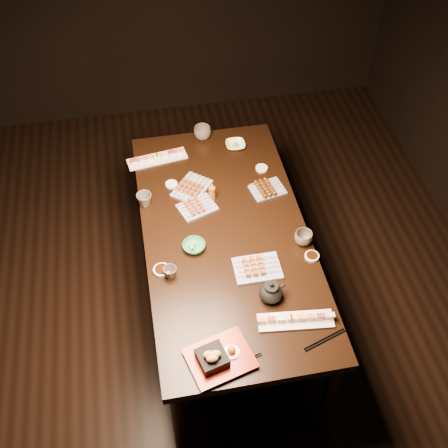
{
  "coord_description": "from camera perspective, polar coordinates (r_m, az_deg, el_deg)",
  "views": [
    {
      "loc": [
        -0.16,
        -1.72,
        3.08
      ],
      "look_at": [
        0.22,
        0.32,
        0.77
      ],
      "focal_mm": 45.0,
      "sensor_mm": 36.0,
      "label": 1
    }
  ],
  "objects": [
    {
      "name": "chopsticks_se",
      "position": [
        2.74,
        10.16,
        -11.49
      ],
      "size": [
        0.23,
        0.09,
        0.01
      ],
      "primitive_type": null,
      "rotation": [
        0.0,
        0.0,
        0.32
      ],
      "color": "black",
      "rests_on": "dining_table"
    },
    {
      "name": "edamame_bowl_green",
      "position": [
        3.01,
        -3.07,
        -2.29
      ],
      "size": [
        0.15,
        0.15,
        0.04
      ],
      "primitive_type": "imported",
      "rotation": [
        0.0,
        0.0,
        0.21
      ],
      "color": "#298050",
      "rests_on": "dining_table"
    },
    {
      "name": "yakitori_plate_right",
      "position": [
        2.91,
        3.42,
        -4.25
      ],
      "size": [
        0.24,
        0.18,
        0.06
      ],
      "primitive_type": null,
      "rotation": [
        0.0,
        0.0,
        0.0
      ],
      "color": "#828EB6",
      "rests_on": "dining_table"
    },
    {
      "name": "sauce_dish_east",
      "position": [
        3.46,
        3.84,
        5.67
      ],
      "size": [
        0.09,
        0.09,
        0.01
      ],
      "primitive_type": "cylinder",
      "rotation": [
        0.0,
        0.0,
        0.23
      ],
      "color": "white",
      "rests_on": "dining_table"
    },
    {
      "name": "tsukune_plate",
      "position": [
        3.32,
        4.46,
        3.72
      ],
      "size": [
        0.22,
        0.18,
        0.05
      ],
      "primitive_type": null,
      "rotation": [
        0.0,
        0.0,
        0.21
      ],
      "color": "#828EB6",
      "rests_on": "dining_table"
    },
    {
      "name": "sauce_dish_west",
      "position": [
        2.94,
        -6.35,
        -4.67
      ],
      "size": [
        0.1,
        0.1,
        0.02
      ],
      "primitive_type": "cylinder",
      "rotation": [
        0.0,
        0.0,
        -0.19
      ],
      "color": "white",
      "rests_on": "dining_table"
    },
    {
      "name": "chopsticks_near",
      "position": [
        2.64,
        1.8,
        -13.92
      ],
      "size": [
        0.2,
        0.08,
        0.01
      ],
      "primitive_type": null,
      "rotation": [
        0.0,
        0.0,
        0.29
      ],
      "color": "black",
      "rests_on": "dining_table"
    },
    {
      "name": "teacup_mid_right",
      "position": [
        3.05,
        8.07,
        -1.41
      ],
      "size": [
        0.11,
        0.11,
        0.08
      ],
      "primitive_type": "imported",
      "rotation": [
        0.0,
        0.0,
        -0.08
      ],
      "color": "#4B4339",
      "rests_on": "dining_table"
    },
    {
      "name": "dining_table",
      "position": [
        3.38,
        0.16,
        -5.1
      ],
      "size": [
        1.05,
        1.87,
        0.75
      ],
      "primitive_type": "cube",
      "rotation": [
        0.0,
        0.0,
        0.08
      ],
      "color": "black",
      "rests_on": "ground"
    },
    {
      "name": "yakitori_plate_center",
      "position": [
        3.21,
        -2.77,
        1.95
      ],
      "size": [
        0.24,
        0.21,
        0.05
      ],
      "primitive_type": null,
      "rotation": [
        0.0,
        0.0,
        0.34
      ],
      "color": "#828EB6",
      "rests_on": "dining_table"
    },
    {
      "name": "condiment_bottle",
      "position": [
        3.23,
        -1.23,
        3.34
      ],
      "size": [
        0.04,
        0.04,
        0.12
      ],
      "primitive_type": "cylinder",
      "rotation": [
        0.0,
        0.0,
        -0.02
      ],
      "color": "brown",
      "rests_on": "dining_table"
    },
    {
      "name": "edamame_bowl_cream",
      "position": [
        3.61,
        1.17,
        8.02
      ],
      "size": [
        0.13,
        0.13,
        0.03
      ],
      "primitive_type": "imported",
      "rotation": [
        0.0,
        0.0,
        -0.03
      ],
      "color": "#EEEBC3",
      "rests_on": "dining_table"
    },
    {
      "name": "sushi_platter_far",
      "position": [
        3.53,
        -6.83,
        6.79
      ],
      "size": [
        0.38,
        0.16,
        0.05
      ],
      "primitive_type": null,
      "rotation": [
        0.0,
        0.0,
        3.3
      ],
      "color": "white",
      "rests_on": "dining_table"
    },
    {
      "name": "sushi_platter_near",
      "position": [
        2.76,
        7.3,
        -9.55
      ],
      "size": [
        0.38,
        0.14,
        0.04
      ],
      "primitive_type": null,
      "rotation": [
        0.0,
        0.0,
        -0.11
      ],
      "color": "white",
      "rests_on": "dining_table"
    },
    {
      "name": "sauce_dish_nw",
      "position": [
        3.37,
        -5.36,
        4.04
      ],
      "size": [
        0.08,
        0.08,
        0.01
      ],
      "primitive_type": "cylinder",
      "rotation": [
        0.0,
        0.0,
        -0.05
      ],
      "color": "white",
      "rests_on": "dining_table"
    },
    {
      "name": "sauce_dish_se",
      "position": [
        3.02,
        8.91,
        -3.25
      ],
      "size": [
        0.09,
        0.09,
        0.01
      ],
      "primitive_type": "cylinder",
      "rotation": [
        0.0,
        0.0,
        0.17
      ],
      "color": "white",
      "rests_on": "dining_table"
    },
    {
      "name": "yakitori_plate_left",
      "position": [
        3.32,
        -3.31,
        3.91
      ],
      "size": [
        0.27,
        0.28,
        0.06
      ],
      "primitive_type": null,
      "rotation": [
        0.0,
        0.0,
        0.89
      ],
      "color": "#828EB6",
      "rests_on": "dining_table"
    },
    {
      "name": "ground",
      "position": [
        3.53,
        -2.65,
        -12.8
      ],
      "size": [
        5.0,
        5.0,
        0.0
      ],
      "primitive_type": "plane",
      "color": "black",
      "rests_on": "ground"
    },
    {
      "name": "tempura_tray",
      "position": [
        2.6,
        -0.41,
        -13.09
      ],
      "size": [
        0.34,
        0.3,
        0.11
      ],
      "primitive_type": null,
      "rotation": [
        0.0,
        0.0,
        0.26
      ],
      "color": "black",
      "rests_on": "dining_table"
    },
    {
      "name": "teacup_near_left",
      "position": [
        2.89,
        -5.5,
        -4.93
      ],
      "size": [
        0.08,
        0.08,
        0.07
      ],
      "primitive_type": "imported",
      "rotation": [
        0.0,
        0.0,
        -0.07
      ],
      "color": "#4B4339",
      "rests_on": "dining_table"
    },
    {
      "name": "teapot",
      "position": [
        2.79,
        4.78,
        -6.79
      ],
      "size": [
        0.18,
        0.18,
        0.12
      ],
      "primitive_type": null,
      "rotation": [
        0.0,
        0.0,
        0.3
      ],
      "color": "black",
      "rests_on": "dining_table"
    },
    {
      "name": "teacup_far_right",
      "position": [
        3.66,
        -2.21,
        9.25
      ],
      "size": [
        0.12,
        0.12,
        0.09
      ],
      "primitive_type": "imported",
      "rotation": [
        0.0,
        0.0,
        0.09
      ],
      "color": "#4B4339",
      "rests_on": "dining_table"
    },
    {
      "name": "teacup_far_left",
      "position": [
        3.24,
        -8.09,
        2.46
      ],
      "size": [
        0.12,
        0.12,
        0.08
      ],
      "primitive_type": "imported",
      "rotation": [
        0.0,
        0.0,
        0.44
      ],
      "color": "#4B4339",
      "rests_on": "dining_table"
    }
  ]
}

